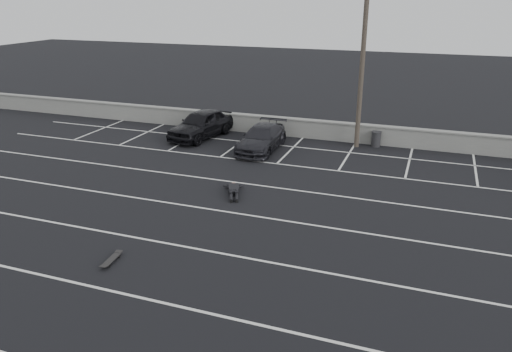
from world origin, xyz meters
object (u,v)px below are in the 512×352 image
at_px(car_left, 201,124).
at_px(utility_pole, 363,56).
at_px(car_right, 261,138).
at_px(person, 234,186).
at_px(trash_bin, 376,139).
at_px(skateboard, 111,260).

bearing_deg(car_left, utility_pole, 18.60).
relative_size(car_right, person, 1.77).
bearing_deg(car_left, trash_bin, 20.06).
bearing_deg(trash_bin, car_left, -170.49).
height_order(trash_bin, skateboard, trash_bin).
distance_m(car_left, skateboard, 14.11).
relative_size(trash_bin, person, 0.33).
relative_size(car_right, utility_pole, 0.47).
xyz_separation_m(car_left, trash_bin, (9.57, 1.60, -0.37)).
height_order(utility_pole, person, utility_pole).
bearing_deg(person, trash_bin, 38.56).
bearing_deg(utility_pole, car_right, -153.22).
relative_size(person, skateboard, 2.77).
xyz_separation_m(car_left, skateboard, (3.55, -13.64, -0.70)).
bearing_deg(trash_bin, utility_pole, -158.17).
height_order(car_right, trash_bin, car_right).
relative_size(trash_bin, skateboard, 0.92).
distance_m(car_right, utility_pole, 6.60).
height_order(car_right, person, car_right).
distance_m(utility_pole, person, 10.09).
xyz_separation_m(person, skateboard, (-1.33, -6.65, -0.15)).
bearing_deg(trash_bin, person, -118.65).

